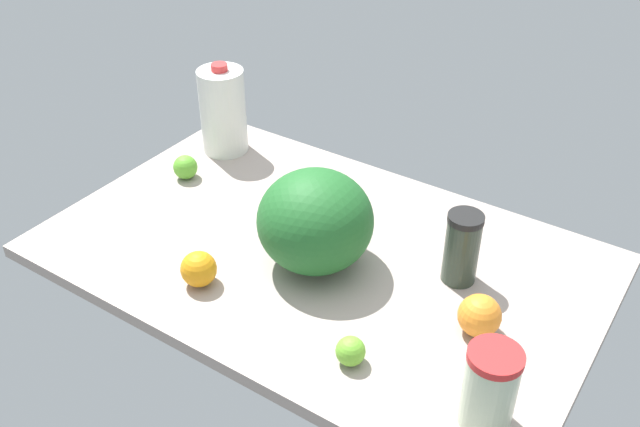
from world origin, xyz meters
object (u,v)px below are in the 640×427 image
Objects in this scene: tumbler_cup at (490,388)px; orange_beside_bowl at (199,269)px; lime_by_jug at (185,167)px; orange_near_front at (328,187)px; lime_far_back at (351,351)px; milk_jug at (223,111)px; watermelon at (315,221)px; shaker_bottle at (462,248)px; orange_loose at (480,316)px.

tumbler_cup is 2.08× the size of orange_beside_bowl.
orange_near_front is at bearing -162.81° from lime_by_jug.
lime_far_back is (25.55, 1.13, -5.12)cm from tumbler_cup.
tumbler_cup reaches higher than orange_near_front.
lime_by_jug is at bearing 17.19° from orange_near_front.
tumbler_cup is at bearing -177.48° from lime_far_back.
milk_jug is at bearing -86.30° from lime_by_jug.
watermelon is 3.97× the size of lime_by_jug.
tumbler_cup is at bearing 144.56° from orange_near_front.
shaker_bottle is at bearing -100.91° from lime_far_back.
lime_by_jug is 1.11× the size of lime_far_back.
orange_loose reaches higher than lime_by_jug.
lime_far_back is (-21.64, 20.70, -8.12)cm from watermelon.
tumbler_cup is 37.03cm from shaker_bottle.
lime_far_back is at bearing 79.09° from shaker_bottle.
orange_loose is (-37.76, 0.54, -6.73)cm from watermelon.
orange_loose is at bearing 155.38° from orange_near_front.
milk_jug reaches higher than orange_beside_bowl.
milk_jug reaches higher than shaker_bottle.
shaker_bottle is 16.45cm from orange_loose.
milk_jug is 3.04× the size of orange_near_front.
watermelon is at bearing -130.03° from orange_beside_bowl.
orange_near_front is (-37.33, 5.92, -7.51)cm from milk_jug.
watermelon reaches higher than lime_far_back.
milk_jug reaches higher than orange_near_front.
orange_loose is at bearing -128.65° from lime_far_back.
tumbler_cup is 2.54× the size of lime_by_jug.
orange_beside_bowl is (63.25, -0.46, -4.12)cm from tumbler_cup.
lime_by_jug is (75.00, 1.56, -5.00)cm from shaker_bottle.
orange_loose is at bearing 179.18° from watermelon.
watermelon is 48.84cm from lime_by_jug.
orange_loose is at bearing -63.65° from tumbler_cup.
orange_beside_bowl is at bearing -0.41° from tumbler_cup.
milk_jug is 4.45× the size of lime_far_back.
orange_beside_bowl is (16.06, 19.12, -7.12)cm from watermelon.
shaker_bottle is (-27.95, -12.07, -2.81)cm from watermelon.
orange_beside_bowl is (44.02, 31.19, -4.31)cm from shaker_bottle.
tumbler_cup reaches higher than orange_loose.
shaker_bottle is 77.77cm from milk_jug.
lime_by_jug is at bearing -24.44° from lime_far_back.
tumbler_cup is 26.08cm from lime_far_back.
tumbler_cup reaches higher than lime_far_back.
lime_by_jug is 75.45cm from lime_far_back.
lime_by_jug is at bearing 1.19° from shaker_bottle.
orange_beside_bowl reaches higher than lime_far_back.
orange_beside_bowl is at bearing -2.40° from lime_far_back.
shaker_bottle reaches higher than orange_loose.
tumbler_cup is at bearing 116.35° from orange_loose.
milk_jug is 4.00× the size of lime_by_jug.
orange_loose reaches higher than orange_beside_bowl.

